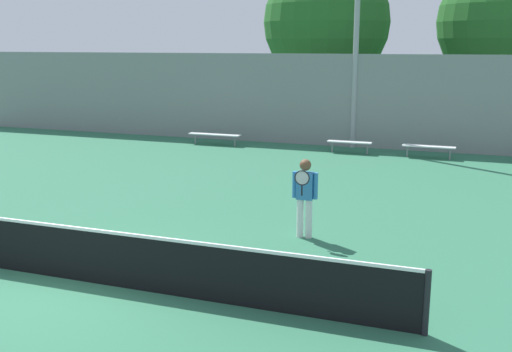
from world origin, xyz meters
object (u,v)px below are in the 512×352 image
at_px(tree_green_broad, 327,22).
at_px(tree_dark_dense, 501,22).
at_px(tennis_net, 76,253).
at_px(tennis_player, 305,193).
at_px(bench_by_gate, 350,142).
at_px(bench_courtside_near, 215,135).
at_px(bench_adjacent_court, 429,147).

relative_size(tree_green_broad, tree_dark_dense, 1.03).
height_order(tennis_net, tree_green_broad, tree_green_broad).
bearing_deg(tennis_player, bench_by_gate, 93.48).
bearing_deg(tennis_player, bench_courtside_near, 120.28).
bearing_deg(bench_adjacent_court, tennis_player, -99.88).
xyz_separation_m(tennis_net, tennis_player, (3.01, 3.57, 0.46)).
relative_size(tennis_net, tennis_player, 6.98).
bearing_deg(bench_by_gate, bench_courtside_near, -180.00).
distance_m(bench_adjacent_court, tree_dark_dense, 7.81).
distance_m(bench_adjacent_court, tree_green_broad, 8.54).
xyz_separation_m(tennis_net, bench_by_gate, (1.96, 13.59, -0.09)).
bearing_deg(bench_courtside_near, tennis_player, -57.18).
xyz_separation_m(tennis_player, bench_adjacent_court, (1.75, 10.02, -0.54)).
bearing_deg(tree_dark_dense, tennis_net, -109.44).
bearing_deg(bench_adjacent_court, bench_by_gate, 180.00).
distance_m(bench_courtside_near, tree_dark_dense, 12.82).
relative_size(bench_by_gate, tree_dark_dense, 0.22).
xyz_separation_m(tennis_net, bench_adjacent_court, (4.76, 13.59, -0.09)).
distance_m(tennis_player, bench_by_gate, 10.10).
bearing_deg(tennis_player, tennis_net, -132.75).
distance_m(tennis_net, bench_courtside_near, 14.02).
xyz_separation_m(bench_by_gate, tree_green_broad, (-2.24, 5.25, 4.46)).
bearing_deg(tree_green_broad, tree_dark_dense, 6.43).
distance_m(bench_courtside_near, bench_by_gate, 5.41).
xyz_separation_m(bench_courtside_near, tree_green_broad, (3.17, 5.25, 4.46)).
height_order(bench_courtside_near, bench_adjacent_court, same).
bearing_deg(tree_dark_dense, bench_adjacent_court, -109.74).
distance_m(tennis_player, bench_courtside_near, 11.94).
relative_size(bench_adjacent_court, tree_green_broad, 0.24).
bearing_deg(tennis_player, tree_dark_dense, 73.75).
height_order(bench_by_gate, tree_green_broad, tree_green_broad).
distance_m(tennis_player, tree_dark_dense, 17.01).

